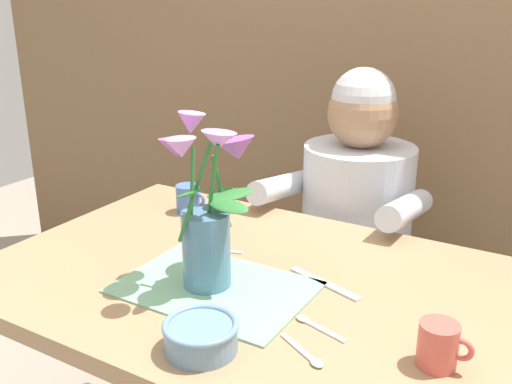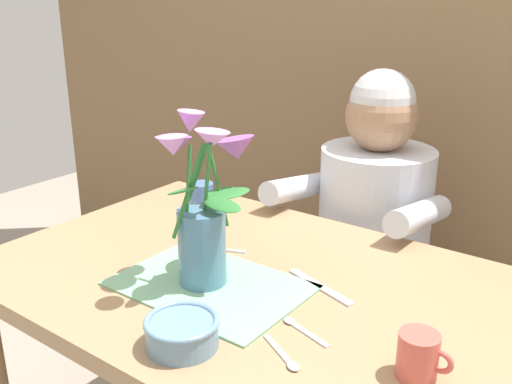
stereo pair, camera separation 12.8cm
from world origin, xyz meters
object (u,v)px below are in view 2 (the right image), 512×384
ceramic_mug (419,356)px  dinner_knife (320,287)px  flower_vase (203,209)px  seated_person (371,254)px  tea_cup (202,196)px  ceramic_bowl (182,331)px

ceramic_mug → dinner_knife: bearing=149.4°
ceramic_mug → flower_vase: bearing=175.3°
seated_person → dinner_knife: seated_person is taller
dinner_knife → ceramic_mug: (0.28, -0.17, 0.04)m
flower_vase → dinner_knife: 0.30m
tea_cup → ceramic_mug: same height
flower_vase → dinner_knife: bearing=30.2°
tea_cup → ceramic_mug: size_ratio=1.00×
seated_person → dinner_knife: size_ratio=5.97×
seated_person → ceramic_mug: 0.88m
flower_vase → tea_cup: 0.46m
flower_vase → dinner_knife: (0.22, 0.13, -0.17)m
dinner_knife → ceramic_mug: 0.33m
ceramic_bowl → tea_cup: bearing=128.6°
seated_person → tea_cup: 0.57m
flower_vase → tea_cup: bearing=132.4°
tea_cup → dinner_knife: bearing=-21.4°
flower_vase → tea_cup: flower_vase is taller
flower_vase → ceramic_bowl: 0.28m
tea_cup → ceramic_mug: 0.88m
dinner_knife → ceramic_mug: size_ratio=2.04×
seated_person → flower_vase: bearing=-97.2°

